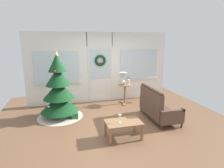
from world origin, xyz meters
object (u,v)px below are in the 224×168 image
at_px(side_table, 125,90).
at_px(christmas_tree, 59,94).
at_px(table_lamp, 123,77).
at_px(wine_glass, 120,117).
at_px(settee_sofa, 157,107).
at_px(coffee_table, 123,124).
at_px(gift_box, 75,116).
at_px(flower_vase, 128,82).

bearing_deg(side_table, christmas_tree, -164.25).
bearing_deg(table_lamp, wine_glass, -109.96).
xyz_separation_m(settee_sofa, table_lamp, (-0.49, 1.62, 0.62)).
xyz_separation_m(christmas_tree, coffee_table, (1.45, -1.71, -0.37)).
height_order(side_table, gift_box, side_table).
relative_size(settee_sofa, table_lamp, 3.29).
bearing_deg(table_lamp, christmas_tree, -162.90).
bearing_deg(gift_box, flower_vase, 23.90).
relative_size(side_table, flower_vase, 2.02).
height_order(flower_vase, gift_box, flower_vase).
xyz_separation_m(christmas_tree, settee_sofa, (2.72, -0.93, -0.34)).
distance_m(side_table, table_lamp, 0.50).
relative_size(christmas_tree, coffee_table, 2.34).
relative_size(christmas_tree, settee_sofa, 1.36).
height_order(christmas_tree, side_table, christmas_tree).
distance_m(christmas_tree, gift_box, 0.80).
bearing_deg(settee_sofa, side_table, 105.25).
bearing_deg(flower_vase, coffee_table, -112.30).
bearing_deg(settee_sofa, christmas_tree, 161.07).
xyz_separation_m(settee_sofa, coffee_table, (-1.27, -0.78, -0.02)).
height_order(settee_sofa, table_lamp, table_lamp).
bearing_deg(table_lamp, gift_box, -151.74).
relative_size(christmas_tree, side_table, 2.78).
bearing_deg(settee_sofa, coffee_table, -148.60).
height_order(christmas_tree, gift_box, christmas_tree).
distance_m(settee_sofa, side_table, 1.64).
bearing_deg(wine_glass, settee_sofa, 30.07).
distance_m(side_table, gift_box, 2.13).
height_order(table_lamp, gift_box, table_lamp).
xyz_separation_m(flower_vase, gift_box, (-1.97, -0.87, -0.73)).
relative_size(christmas_tree, flower_vase, 5.63).
height_order(table_lamp, flower_vase, table_lamp).
relative_size(christmas_tree, wine_glass, 10.10).
distance_m(settee_sofa, coffee_table, 1.49).
relative_size(coffee_table, wine_glass, 4.31).
distance_m(table_lamp, coffee_table, 2.60).
xyz_separation_m(wine_glass, gift_box, (-0.94, 1.43, -0.46)).
bearing_deg(side_table, coffee_table, -109.66).
height_order(wine_glass, gift_box, wine_glass).
bearing_deg(christmas_tree, side_table, 15.75).
bearing_deg(christmas_tree, coffee_table, -49.73).
bearing_deg(flower_vase, side_table, 149.04).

